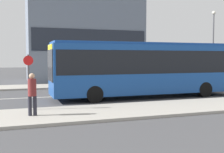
# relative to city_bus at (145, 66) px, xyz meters

# --- Properties ---
(ground_plane) EXTENTS (120.00, 120.00, 0.00)m
(ground_plane) POSITION_rel_city_bus_xyz_m (-3.20, 2.03, -1.98)
(ground_plane) COLOR #444447
(sidewalk_near) EXTENTS (44.00, 3.50, 0.13)m
(sidewalk_near) POSITION_rel_city_bus_xyz_m (-3.20, -4.22, -1.92)
(sidewalk_near) COLOR #A39E93
(sidewalk_near) RESTS_ON ground_plane
(sidewalk_far) EXTENTS (44.00, 3.50, 0.13)m
(sidewalk_far) POSITION_rel_city_bus_xyz_m (-3.20, 8.28, -1.92)
(sidewalk_far) COLOR #A39E93
(sidewalk_far) RESTS_ON ground_plane
(lane_centerline) EXTENTS (41.80, 0.16, 0.01)m
(lane_centerline) POSITION_rel_city_bus_xyz_m (-3.20, 2.03, -1.98)
(lane_centerline) COLOR silver
(lane_centerline) RESTS_ON ground_plane
(apartment_block_left_tower) EXTENTS (12.27, 6.98, 15.65)m
(apartment_block_left_tower) POSITION_rel_city_bus_xyz_m (-0.46, 14.98, 5.84)
(apartment_block_left_tower) COLOR slate
(apartment_block_left_tower) RESTS_ON ground_plane
(city_bus) EXTENTS (11.92, 2.65, 3.45)m
(city_bus) POSITION_rel_city_bus_xyz_m (0.00, 0.00, 0.00)
(city_bus) COLOR #194793
(city_bus) RESTS_ON ground_plane
(parked_car_0) EXTENTS (4.61, 1.87, 1.29)m
(parked_car_0) POSITION_rel_city_bus_xyz_m (9.13, 5.60, -1.36)
(parked_car_0) COLOR #4C5156
(parked_car_0) RESTS_ON ground_plane
(pedestrian_near_stop) EXTENTS (0.35, 0.34, 1.75)m
(pedestrian_near_stop) POSITION_rel_city_bus_xyz_m (-7.19, -4.31, -0.85)
(pedestrian_near_stop) COLOR #23232D
(pedestrian_near_stop) RESTS_ON sidewalk_near
(bus_stop_sign) EXTENTS (0.44, 0.12, 2.53)m
(bus_stop_sign) POSITION_rel_city_bus_xyz_m (-7.27, -2.85, -0.37)
(bus_stop_sign) COLOR #4C4C51
(bus_stop_sign) RESTS_ON sidewalk_near
(street_lamp) EXTENTS (0.36, 0.36, 7.11)m
(street_lamp) POSITION_rel_city_bus_xyz_m (11.21, 7.47, 2.47)
(street_lamp) COLOR #4C4C51
(street_lamp) RESTS_ON sidewalk_far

